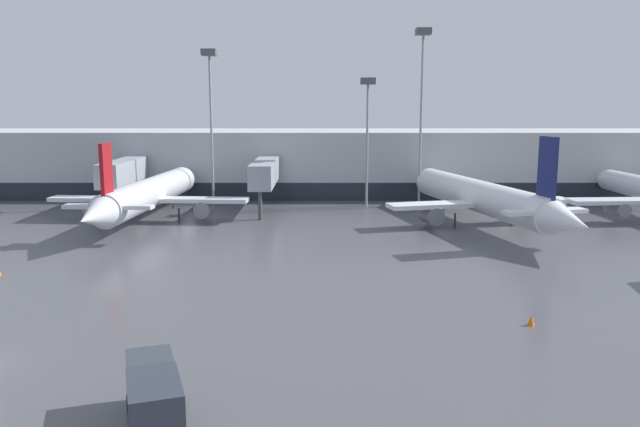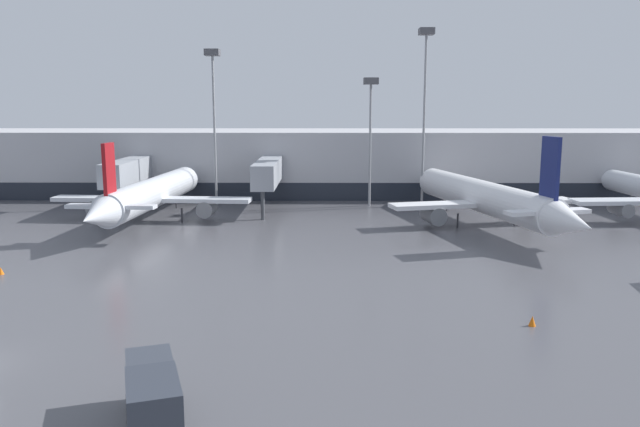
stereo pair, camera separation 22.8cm
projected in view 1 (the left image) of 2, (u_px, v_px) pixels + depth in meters
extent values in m
cube|color=#B2B2B7|center=(203.00, 162.00, 90.35)|extent=(160.00, 16.00, 9.00)
cube|color=#1E232D|center=(193.00, 192.00, 82.98)|extent=(156.80, 0.10, 2.40)
cube|color=#9399A0|center=(126.00, 172.00, 75.96)|extent=(2.60, 13.23, 2.80)
cylinder|color=#3F4247|center=(111.00, 203.00, 70.55)|extent=(0.44, 0.44, 3.20)
cube|color=#9399A0|center=(267.00, 172.00, 75.24)|extent=(2.60, 14.57, 2.80)
cylinder|color=#3F4247|center=(262.00, 205.00, 69.17)|extent=(0.44, 0.44, 3.20)
cylinder|color=white|center=(481.00, 196.00, 66.39)|extent=(9.45, 26.43, 3.37)
cone|color=white|center=(425.00, 180.00, 80.81)|extent=(3.98, 4.35, 3.20)
cone|color=white|center=(572.00, 223.00, 51.33)|extent=(4.13, 5.62, 3.03)
cube|color=white|center=(484.00, 203.00, 65.88)|extent=(20.59, 7.45, 0.44)
cube|color=white|center=(547.00, 212.00, 54.71)|extent=(7.94, 3.31, 0.35)
cube|color=navy|center=(550.00, 171.00, 54.08)|extent=(0.92, 2.46, 5.89)
cylinder|color=slate|center=(433.00, 215.00, 64.75)|extent=(2.50, 3.34, 1.85)
cylinder|color=slate|center=(532.00, 211.00, 67.36)|extent=(2.50, 3.34, 1.85)
cylinder|color=#2D2D33|center=(446.00, 205.00, 75.00)|extent=(0.20, 0.20, 1.51)
cylinder|color=#2D2D33|center=(457.00, 221.00, 64.77)|extent=(0.20, 0.20, 1.51)
cylinder|color=#2D2D33|center=(514.00, 218.00, 66.27)|extent=(0.20, 0.20, 1.51)
cone|color=silver|center=(604.00, 178.00, 82.88)|extent=(2.71, 3.09, 2.54)
cylinder|color=slate|center=(620.00, 209.00, 66.72)|extent=(1.66, 3.25, 1.47)
cylinder|color=#2D2D33|center=(629.00, 201.00, 76.94)|extent=(0.20, 0.20, 1.79)
cylinder|color=silver|center=(153.00, 193.00, 68.57)|extent=(4.87, 25.09, 3.22)
cone|color=silver|center=(188.00, 178.00, 82.56)|extent=(3.29, 3.73, 3.06)
cone|color=silver|center=(95.00, 217.00, 53.95)|extent=(3.21, 5.01, 2.90)
cube|color=silver|center=(151.00, 199.00, 68.07)|extent=(21.95, 3.78, 0.44)
cube|color=silver|center=(111.00, 207.00, 57.25)|extent=(8.37, 1.86, 0.35)
cube|color=maroon|center=(109.00, 171.00, 56.69)|extent=(0.50, 2.12, 5.18)
cylinder|color=slate|center=(97.00, 207.00, 68.66)|extent=(1.94, 2.68, 1.77)
cylinder|color=slate|center=(206.00, 209.00, 67.82)|extent=(1.94, 2.68, 1.77)
cylinder|color=#2D2D33|center=(175.00, 202.00, 76.92)|extent=(0.20, 0.20, 1.63)
cylinder|color=#2D2D33|center=(118.00, 215.00, 67.98)|extent=(0.20, 0.20, 1.63)
cylinder|color=#2D2D33|center=(181.00, 215.00, 67.50)|extent=(0.20, 0.20, 1.63)
cube|color=#2D333D|center=(157.00, 402.00, 23.53)|extent=(2.90, 3.74, 1.71)
cube|color=#333842|center=(152.00, 374.00, 26.01)|extent=(2.40, 2.50, 1.68)
cylinder|color=black|center=(132.00, 403.00, 26.02)|extent=(0.46, 0.74, 0.70)
cylinder|color=black|center=(175.00, 397.00, 26.56)|extent=(0.46, 0.74, 0.70)
cone|color=orange|center=(533.00, 321.00, 36.05)|extent=(0.42, 0.42, 0.60)
cone|color=orange|center=(1.00, 271.00, 46.87)|extent=(0.43, 0.43, 0.55)
cylinder|color=gray|center=(369.00, 146.00, 77.64)|extent=(0.30, 0.30, 15.09)
cube|color=#4C4C51|center=(370.00, 81.00, 76.28)|extent=(1.80, 1.80, 0.80)
cylinder|color=gray|center=(214.00, 132.00, 78.32)|extent=(0.30, 0.30, 18.58)
cube|color=#4C4C51|center=(211.00, 52.00, 76.65)|extent=(1.80, 1.80, 0.80)
cylinder|color=gray|center=(423.00, 122.00, 77.29)|extent=(0.30, 0.30, 20.99)
cube|color=#4C4C51|center=(426.00, 31.00, 75.42)|extent=(1.80, 1.80, 0.80)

